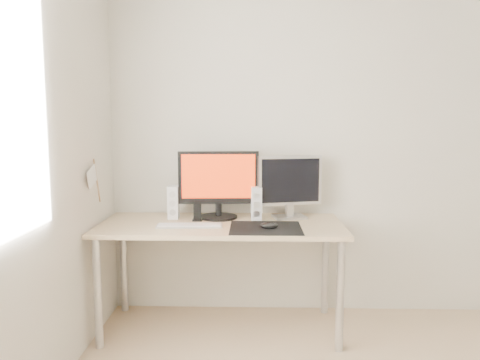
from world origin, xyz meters
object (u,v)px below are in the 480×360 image
object	(u,v)px
second_monitor	(290,184)
speaker_right	(256,203)
desk	(221,235)
keyboard	(190,225)
mouse	(269,226)
speaker_left	(173,202)
phone_dock	(197,216)
main_monitor	(219,182)

from	to	relation	value
second_monitor	speaker_right	size ratio (longest dim) A/B	1.97
second_monitor	desk	bearing A→B (deg)	-158.92
speaker_right	keyboard	distance (m)	0.49
mouse	speaker_right	xyz separation A→B (m)	(-0.08, 0.28, 0.09)
second_monitor	speaker_right	world-z (taller)	second_monitor
speaker_left	phone_dock	world-z (taller)	speaker_left
main_monitor	mouse	bearing A→B (deg)	-43.65
desk	speaker_left	bearing A→B (deg)	157.89
desk	phone_dock	bearing A→B (deg)	157.28
desk	phone_dock	xyz separation A→B (m)	(-0.16, 0.07, 0.11)
desk	mouse	bearing A→B (deg)	-28.19
speaker_left	phone_dock	size ratio (longest dim) A/B	1.95
keyboard	main_monitor	bearing A→B (deg)	57.62
mouse	desk	distance (m)	0.37
desk	keyboard	bearing A→B (deg)	-150.71
desk	speaker_right	size ratio (longest dim) A/B	7.03
main_monitor	speaker_right	world-z (taller)	main_monitor
mouse	phone_dock	distance (m)	0.53
speaker_left	second_monitor	bearing A→B (deg)	3.03
mouse	main_monitor	world-z (taller)	main_monitor
desk	main_monitor	size ratio (longest dim) A/B	2.90
second_monitor	keyboard	xyz separation A→B (m)	(-0.66, -0.29, -0.23)
speaker_right	mouse	bearing A→B (deg)	-74.50
speaker_left	keyboard	distance (m)	0.30
mouse	phone_dock	size ratio (longest dim) A/B	0.96
speaker_left	keyboard	size ratio (longest dim) A/B	0.53
mouse	speaker_right	distance (m)	0.30
second_monitor	speaker_right	distance (m)	0.27
mouse	desk	size ratio (longest dim) A/B	0.07
main_monitor	speaker_left	size ratio (longest dim) A/B	2.42
main_monitor	speaker_left	bearing A→B (deg)	-176.60
second_monitor	speaker_left	distance (m)	0.81
mouse	keyboard	size ratio (longest dim) A/B	0.26
speaker_right	phone_dock	xyz separation A→B (m)	(-0.40, -0.04, -0.08)
main_monitor	speaker_right	distance (m)	0.30
second_monitor	speaker_right	xyz separation A→B (m)	(-0.23, -0.07, -0.13)
phone_dock	keyboard	bearing A→B (deg)	-99.42
phone_dock	mouse	bearing A→B (deg)	-26.36
desk	keyboard	xyz separation A→B (m)	(-0.19, -0.11, 0.09)
speaker_left	keyboard	world-z (taller)	speaker_left
phone_dock	main_monitor	bearing A→B (deg)	32.11
mouse	main_monitor	distance (m)	0.52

